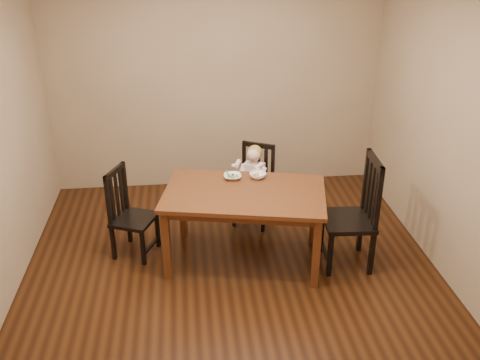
{
  "coord_description": "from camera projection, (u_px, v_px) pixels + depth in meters",
  "views": [
    {
      "loc": [
        -0.39,
        -4.3,
        3.06
      ],
      "look_at": [
        0.11,
        0.25,
        0.85
      ],
      "focal_mm": 40.0,
      "sensor_mm": 36.0,
      "label": 1
    }
  ],
  "objects": [
    {
      "name": "chair_left",
      "position": [
        129.0,
        214.0,
        5.32
      ],
      "size": [
        0.5,
        0.51,
        0.92
      ],
      "rotation": [
        0.0,
        0.0,
        -1.97
      ],
      "color": "black",
      "rests_on": "room"
    },
    {
      "name": "fork",
      "position": [
        228.0,
        175.0,
        5.29
      ],
      "size": [
        0.04,
        0.12,
        0.05
      ],
      "rotation": [
        0.0,
        0.0,
        0.23
      ],
      "color": "silver",
      "rests_on": "bowl_peas"
    },
    {
      "name": "bowl_veg",
      "position": [
        258.0,
        175.0,
        5.33
      ],
      "size": [
        0.21,
        0.21,
        0.05
      ],
      "primitive_type": "imported",
      "rotation": [
        0.0,
        0.0,
        -0.3
      ],
      "color": "white",
      "rests_on": "dining_table"
    },
    {
      "name": "room",
      "position": [
        231.0,
        142.0,
        4.63
      ],
      "size": [
        4.01,
        4.01,
        2.71
      ],
      "color": "#3C1E0C",
      "rests_on": "ground"
    },
    {
      "name": "chair_child",
      "position": [
        255.0,
        186.0,
        5.92
      ],
      "size": [
        0.51,
        0.5,
        0.9
      ],
      "rotation": [
        0.0,
        0.0,
        2.68
      ],
      "color": "black",
      "rests_on": "room"
    },
    {
      "name": "chair_right",
      "position": [
        354.0,
        215.0,
        5.11
      ],
      "size": [
        0.49,
        0.51,
        1.13
      ],
      "rotation": [
        0.0,
        0.0,
        1.51
      ],
      "color": "black",
      "rests_on": "room"
    },
    {
      "name": "dining_table",
      "position": [
        244.0,
        200.0,
        5.11
      ],
      "size": [
        1.68,
        1.21,
        0.76
      ],
      "rotation": [
        0.0,
        0.0,
        -0.21
      ],
      "color": "#492211",
      "rests_on": "room"
    },
    {
      "name": "toddler",
      "position": [
        254.0,
        177.0,
        5.82
      ],
      "size": [
        0.41,
        0.44,
        0.49
      ],
      "primitive_type": null,
      "rotation": [
        0.0,
        0.0,
        2.68
      ],
      "color": "white",
      "rests_on": "chair_child"
    },
    {
      "name": "bowl_peas",
      "position": [
        232.0,
        177.0,
        5.31
      ],
      "size": [
        0.18,
        0.18,
        0.04
      ],
      "primitive_type": "imported",
      "rotation": [
        0.0,
        0.0,
        -0.03
      ],
      "color": "white",
      "rests_on": "dining_table"
    }
  ]
}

